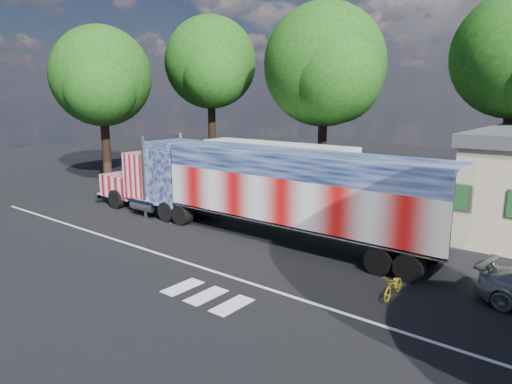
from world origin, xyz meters
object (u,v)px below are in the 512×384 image
Objects in this scene: tree_w_a at (102,77)px; woman at (157,199)px; bicycle at (394,286)px; semi_truck at (253,187)px; tree_nw_a at (211,63)px; tree_n_mid at (326,66)px; coach_bus at (276,167)px.

woman is at bearing -21.66° from tree_w_a.
woman is at bearing 169.57° from bicycle.
tree_w_a is at bearing 167.21° from semi_truck.
semi_truck is 22.28m from tree_nw_a.
tree_n_mid reaches higher than woman.
tree_nw_a is 10.01m from tree_w_a.
tree_nw_a is at bearing 139.21° from semi_truck.
tree_nw_a is at bearing -177.68° from tree_n_mid.
tree_w_a reaches higher than coach_bus.
tree_w_a reaches higher than semi_truck.
coach_bus is at bearing -22.97° from tree_nw_a.
bicycle is at bearing -14.57° from tree_w_a.
coach_bus is at bearing 119.84° from semi_truck.
woman is 19.09m from tree_nw_a.
coach_bus is 9.90m from woman.
tree_w_a reaches higher than woman.
tree_n_mid is at bearing 2.32° from tree_nw_a.
tree_n_mid is (-12.83, 17.05, 8.72)m from bicycle.
tree_w_a is 17.70m from tree_n_mid.
tree_nw_a is at bearing 146.92° from woman.
tree_nw_a is (-15.91, 13.73, 7.38)m from semi_truck.
bicycle is at bearing -18.40° from semi_truck.
coach_bus reaches higher than bicycle.
coach_bus is 7.85× the size of bicycle.
woman is 0.13× the size of tree_n_mid.
tree_nw_a is 11.66m from tree_n_mid.
coach_bus is 0.87× the size of tree_nw_a.
coach_bus is at bearing -101.57° from tree_n_mid.
woman is 1.14× the size of bicycle.
woman is 0.13× the size of tree_nw_a.
tree_n_mid reaches higher than semi_truck.
coach_bus is 14.01m from tree_nw_a.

